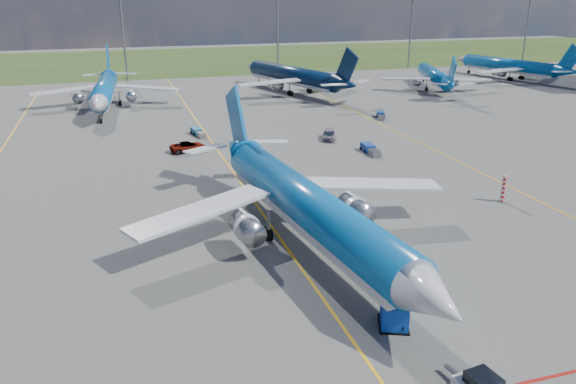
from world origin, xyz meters
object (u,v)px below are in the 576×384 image
object	(u,v)px
service_car_c	(329,135)
baggage_tug_e	(381,115)
main_airliner	(307,247)
bg_jet_nnw	(107,109)
bg_jet_ne	(433,90)
uld_container	(394,314)
baggage_tug_c	(198,133)
bg_jet_n	(293,93)
warning_post	(504,189)
service_car_b	(189,147)
bg_jet_ene	(507,79)
baggage_tug_w	(370,149)

from	to	relation	value
service_car_c	baggage_tug_e	size ratio (longest dim) A/B	1.03
main_airliner	service_car_c	world-z (taller)	main_airliner
bg_jet_nnw	bg_jet_ne	bearing A→B (deg)	4.45
uld_container	main_airliner	bearing A→B (deg)	119.57
bg_jet_ne	baggage_tug_c	world-z (taller)	bg_jet_ne
bg_jet_ne	main_airliner	distance (m)	90.59
bg_jet_n	main_airliner	bearing A→B (deg)	55.27
warning_post	main_airliner	size ratio (longest dim) A/B	0.07
uld_container	baggage_tug_c	world-z (taller)	uld_container
bg_jet_nnw	uld_container	size ratio (longest dim) A/B	17.57
bg_jet_n	main_airliner	world-z (taller)	main_airliner
warning_post	baggage_tug_e	bearing A→B (deg)	81.75
bg_jet_nnw	baggage_tug_c	distance (m)	30.19
service_car_c	baggage_tug_e	xyz separation A→B (m)	(14.58, 11.72, -0.21)
bg_jet_ne	service_car_b	xyz separation A→B (m)	(-61.63, -36.51, 0.73)
service_car_c	bg_jet_n	bearing A→B (deg)	102.00
uld_container	bg_jet_ne	bearing A→B (deg)	80.50
bg_jet_ene	service_car_c	bearing A→B (deg)	17.70
warning_post	main_airliner	xyz separation A→B (m)	(-24.15, -4.50, -1.50)
bg_jet_n	uld_container	xyz separation A→B (m)	(-21.48, -90.84, 0.91)
bg_jet_nnw	main_airliner	world-z (taller)	main_airliner
bg_jet_n	baggage_tug_e	bearing A→B (deg)	85.51
bg_jet_nnw	service_car_b	xyz separation A→B (m)	(11.18, -35.82, 0.73)
uld_container	service_car_c	size ratio (longest dim) A/B	0.48
bg_jet_ne	bg_jet_ene	bearing A→B (deg)	-143.73
service_car_c	baggage_tug_c	bearing A→B (deg)	177.68
bg_jet_nnw	bg_jet_n	bearing A→B (deg)	12.90
main_airliner	bg_jet_ene	bearing A→B (deg)	37.36
bg_jet_ne	bg_jet_nnw	bearing A→B (deg)	18.97
bg_jet_ene	uld_container	xyz separation A→B (m)	(-80.95, -93.81, 0.91)
service_car_b	uld_container	bearing A→B (deg)	177.91
main_airliner	uld_container	bearing A→B (deg)	-90.13
bg_jet_ne	baggage_tug_e	world-z (taller)	bg_jet_ne
bg_jet_nnw	main_airliner	bearing A→B (deg)	-72.48
bg_jet_ene	baggage_tug_c	xyz separation A→B (m)	(-85.78, -36.13, 0.48)
bg_jet_ene	uld_container	size ratio (longest dim) A/B	16.52
uld_container	baggage_tug_w	bearing A→B (deg)	90.02
bg_jet_ne	main_airliner	size ratio (longest dim) A/B	0.79
service_car_c	baggage_tug_w	bearing A→B (deg)	-50.03
bg_jet_nnw	bg_jet_n	size ratio (longest dim) A/B	0.94
bg_jet_nnw	bg_jet_n	world-z (taller)	bg_jet_n
bg_jet_nnw	bg_jet_n	distance (m)	40.71
main_airliner	baggage_tug_c	bearing A→B (deg)	87.41
warning_post	baggage_tug_e	world-z (taller)	warning_post
baggage_tug_c	service_car_c	bearing A→B (deg)	-33.86
baggage_tug_w	service_car_c	bearing A→B (deg)	111.27
warning_post	bg_jet_n	size ratio (longest dim) A/B	0.07
baggage_tug_w	baggage_tug_c	world-z (taller)	baggage_tug_w
uld_container	baggage_tug_w	world-z (taller)	uld_container
bg_jet_ene	main_airliner	distance (m)	115.03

